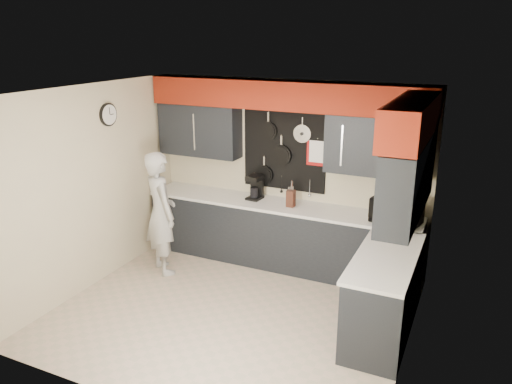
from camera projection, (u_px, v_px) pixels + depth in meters
The scene contains 10 objects.
ground at pixel (232, 312), 5.97m from camera, with size 4.00×4.00×0.00m, color tan.
back_wall_assembly at pixel (285, 124), 6.74m from camera, with size 4.00×0.36×2.60m.
right_wall_assembly at pixel (410, 167), 4.87m from camera, with size 0.36×3.50×2.60m.
left_wall_assembly at pixel (93, 185), 6.37m from camera, with size 0.05×3.50×2.60m.
base_cabinets at pixel (304, 249), 6.61m from camera, with size 3.95×2.20×0.92m.
microwave at pixel (396, 211), 6.18m from camera, with size 0.58×0.39×0.32m, color black.
knife_block at pixel (291, 198), 6.79m from camera, with size 0.11×0.11×0.23m, color #391812.
utensil_crock at pixel (290, 200), 6.85m from camera, with size 0.12×0.12×0.16m, color silver.
coffee_maker at pixel (255, 186), 7.11m from camera, with size 0.21×0.25×0.35m.
person at pixel (161, 213), 6.77m from camera, with size 0.62×0.41×1.71m, color #B6B6B4.
Camera 1 is at (2.46, -4.65, 3.19)m, focal length 35.00 mm.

